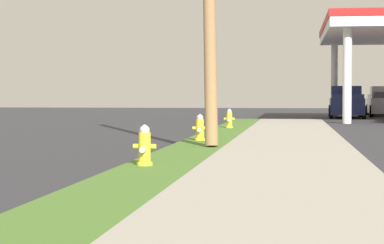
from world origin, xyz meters
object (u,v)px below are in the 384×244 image
at_px(fire_hydrant_third, 200,129).
at_px(fire_hydrant_second, 145,148).
at_px(truck_silver_at_forecourt, 384,102).
at_px(truck_navy_on_apron, 346,103).
at_px(fire_hydrant_fourth, 229,119).

bearing_deg(fire_hydrant_third, fire_hydrant_second, -90.49).
bearing_deg(truck_silver_at_forecourt, fire_hydrant_second, -103.12).
relative_size(fire_hydrant_second, truck_navy_on_apron, 0.14).
xyz_separation_m(fire_hydrant_fourth, truck_navy_on_apron, (5.73, 17.91, 0.47)).
relative_size(fire_hydrant_second, fire_hydrant_third, 1.00).
xyz_separation_m(fire_hydrant_second, truck_navy_on_apron, (5.92, 33.55, 0.47)).
height_order(fire_hydrant_second, truck_navy_on_apron, truck_navy_on_apron).
relative_size(fire_hydrant_third, truck_silver_at_forecourt, 0.14).
relative_size(fire_hydrant_fourth, truck_navy_on_apron, 0.14).
bearing_deg(fire_hydrant_second, truck_navy_on_apron, 80.00).
xyz_separation_m(truck_silver_at_forecourt, truck_navy_on_apron, (-2.72, -3.49, 0.00)).
xyz_separation_m(fire_hydrant_second, fire_hydrant_third, (0.06, 7.46, 0.00)).
bearing_deg(fire_hydrant_second, fire_hydrant_fourth, 89.33).
height_order(fire_hydrant_third, fire_hydrant_fourth, same).
distance_m(fire_hydrant_third, truck_silver_at_forecourt, 30.80).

